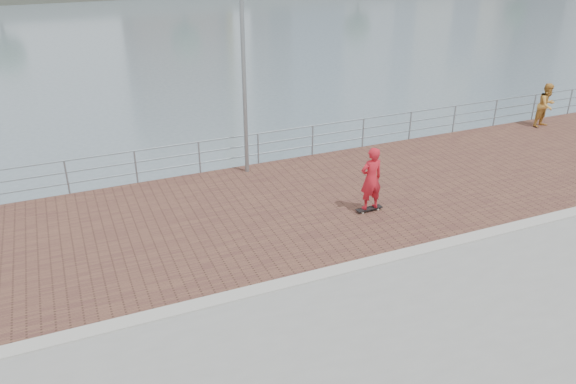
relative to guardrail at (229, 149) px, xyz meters
name	(u,v)px	position (x,y,z in m)	size (l,w,h in m)	color
water	(319,342)	(0.00, -7.00, -2.69)	(400.00, 400.00, 0.00)	slate
brick_lane	(266,210)	(0.00, -3.40, -0.68)	(40.00, 6.80, 0.02)	brown
curb	(321,274)	(0.00, -7.00, -0.66)	(40.00, 0.40, 0.06)	#B7B5AD
guardrail	(229,149)	(0.00, 0.00, 0.00)	(39.06, 0.06, 1.13)	#8C9EA8
street_lamp	(248,26)	(0.44, -0.99, 4.10)	(0.49, 1.43, 6.74)	gray
skateboard	(369,209)	(2.71, -4.60, -0.60)	(0.80, 0.23, 0.09)	black
skateboarder	(371,179)	(2.71, -4.60, 0.34)	(0.68, 0.44, 1.85)	red
bystander	(546,105)	(13.09, -0.85, 0.21)	(0.86, 0.67, 1.77)	gold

